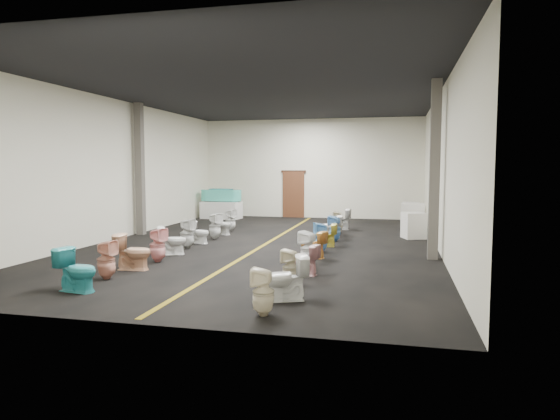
# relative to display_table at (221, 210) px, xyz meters

# --- Properties ---
(floor) EXTENTS (16.00, 16.00, 0.00)m
(floor) POSITION_rel_display_table_xyz_m (3.86, -6.64, -0.39)
(floor) COLOR black
(floor) RESTS_ON ground
(ceiling) EXTENTS (16.00, 16.00, 0.00)m
(ceiling) POSITION_rel_display_table_xyz_m (3.86, -6.64, 4.11)
(ceiling) COLOR black
(ceiling) RESTS_ON ground
(wall_back) EXTENTS (10.00, 0.00, 10.00)m
(wall_back) POSITION_rel_display_table_xyz_m (3.86, 1.36, 1.86)
(wall_back) COLOR beige
(wall_back) RESTS_ON ground
(wall_front) EXTENTS (10.00, 0.00, 10.00)m
(wall_front) POSITION_rel_display_table_xyz_m (3.86, -14.64, 1.86)
(wall_front) COLOR beige
(wall_front) RESTS_ON ground
(wall_left) EXTENTS (0.00, 16.00, 16.00)m
(wall_left) POSITION_rel_display_table_xyz_m (-1.14, -6.64, 1.86)
(wall_left) COLOR beige
(wall_left) RESTS_ON ground
(wall_right) EXTENTS (0.00, 16.00, 16.00)m
(wall_right) POSITION_rel_display_table_xyz_m (8.86, -6.64, 1.86)
(wall_right) COLOR beige
(wall_right) RESTS_ON ground
(aisle_stripe) EXTENTS (0.12, 15.60, 0.01)m
(aisle_stripe) POSITION_rel_display_table_xyz_m (3.86, -6.64, -0.38)
(aisle_stripe) COLOR #7E6612
(aisle_stripe) RESTS_ON floor
(back_door) EXTENTS (1.00, 0.10, 2.10)m
(back_door) POSITION_rel_display_table_xyz_m (3.06, 1.30, 0.66)
(back_door) COLOR #562D19
(back_door) RESTS_ON floor
(door_frame) EXTENTS (1.15, 0.08, 0.10)m
(door_frame) POSITION_rel_display_table_xyz_m (3.06, 1.31, 1.73)
(door_frame) COLOR #331C11
(door_frame) RESTS_ON back_door
(column_left) EXTENTS (0.25, 0.25, 4.50)m
(column_left) POSITION_rel_display_table_xyz_m (-0.89, -5.64, 1.86)
(column_left) COLOR #59544C
(column_left) RESTS_ON floor
(column_right) EXTENTS (0.25, 0.25, 4.50)m
(column_right) POSITION_rel_display_table_xyz_m (8.61, -8.14, 1.86)
(column_right) COLOR #59544C
(column_right) RESTS_ON floor
(display_table) EXTENTS (1.81, 1.03, 0.77)m
(display_table) POSITION_rel_display_table_xyz_m (0.00, 0.00, 0.00)
(display_table) COLOR white
(display_table) RESTS_ON floor
(bathtub) EXTENTS (1.86, 0.71, 0.55)m
(bathtub) POSITION_rel_display_table_xyz_m (-0.00, 0.00, 0.68)
(bathtub) COLOR #45C9B1
(bathtub) RESTS_ON display_table
(appliance_crate_a) EXTENTS (0.84, 0.84, 0.85)m
(appliance_crate_a) POSITION_rel_display_table_xyz_m (8.26, -4.47, 0.04)
(appliance_crate_a) COLOR silver
(appliance_crate_a) RESTS_ON floor
(appliance_crate_b) EXTENTS (0.81, 0.81, 1.07)m
(appliance_crate_b) POSITION_rel_display_table_xyz_m (8.26, -3.51, 0.15)
(appliance_crate_b) COLOR silver
(appliance_crate_b) RESTS_ON floor
(appliance_crate_c) EXTENTS (0.78, 0.78, 0.77)m
(appliance_crate_c) POSITION_rel_display_table_xyz_m (8.26, -1.94, -0.00)
(appliance_crate_c) COLOR white
(appliance_crate_c) RESTS_ON floor
(appliance_crate_d) EXTENTS (0.67, 0.67, 0.91)m
(appliance_crate_d) POSITION_rel_display_table_xyz_m (8.26, -0.58, 0.07)
(appliance_crate_d) COLOR silver
(appliance_crate_d) RESTS_ON floor
(toilet_left_0) EXTENTS (0.87, 0.57, 0.82)m
(toilet_left_0) POSITION_rel_display_table_xyz_m (1.88, -13.12, 0.03)
(toilet_left_0) COLOR teal
(toilet_left_0) RESTS_ON floor
(toilet_left_1) EXTENTS (0.40, 0.39, 0.82)m
(toilet_left_1) POSITION_rel_display_table_xyz_m (1.84, -12.08, 0.03)
(toilet_left_1) COLOR #E7A086
(toilet_left_1) RESTS_ON floor
(toilet_left_2) EXTENTS (0.86, 0.55, 0.83)m
(toilet_left_2) POSITION_rel_display_table_xyz_m (1.89, -11.09, 0.03)
(toilet_left_2) COLOR #E3AA82
(toilet_left_2) RESTS_ON floor
(toilet_left_3) EXTENTS (0.47, 0.47, 0.85)m
(toilet_left_3) POSITION_rel_display_table_xyz_m (2.00, -10.11, 0.04)
(toilet_left_3) COLOR pink
(toilet_left_3) RESTS_ON floor
(toilet_left_4) EXTENTS (0.86, 0.69, 0.76)m
(toilet_left_4) POSITION_rel_display_table_xyz_m (1.89, -9.06, -0.00)
(toilet_left_4) COLOR white
(toilet_left_4) RESTS_ON floor
(toilet_left_5) EXTENTS (0.43, 0.42, 0.86)m
(toilet_left_5) POSITION_rel_display_table_xyz_m (1.87, -8.06, 0.04)
(toilet_left_5) COLOR silver
(toilet_left_5) RESTS_ON floor
(toilet_left_6) EXTENTS (0.73, 0.51, 0.68)m
(toilet_left_6) POSITION_rel_display_table_xyz_m (1.84, -7.08, -0.05)
(toilet_left_6) COLOR white
(toilet_left_6) RESTS_ON floor
(toilet_left_7) EXTENTS (0.51, 0.51, 0.85)m
(toilet_left_7) POSITION_rel_display_table_xyz_m (1.99, -6.12, 0.04)
(toilet_left_7) COLOR white
(toilet_left_7) RESTS_ON floor
(toilet_left_8) EXTENTS (0.79, 0.61, 0.71)m
(toilet_left_8) POSITION_rel_display_table_xyz_m (1.86, -5.03, -0.03)
(toilet_left_8) COLOR silver
(toilet_left_8) RESTS_ON floor
(toilet_left_9) EXTENTS (0.47, 0.46, 0.81)m
(toilet_left_9) POSITION_rel_display_table_xyz_m (1.83, -4.09, 0.02)
(toilet_left_9) COLOR white
(toilet_left_9) RESTS_ON floor
(toilet_right_0) EXTENTS (0.37, 0.36, 0.77)m
(toilet_right_0) POSITION_rel_display_table_xyz_m (5.68, -13.81, -0.00)
(toilet_right_0) COLOR #EEE2C2
(toilet_right_0) RESTS_ON floor
(toilet_right_1) EXTENTS (0.90, 0.71, 0.80)m
(toilet_right_1) POSITION_rel_display_table_xyz_m (5.83, -12.86, 0.02)
(toilet_right_1) COLOR white
(toilet_right_1) RESTS_ON floor
(toilet_right_2) EXTENTS (0.38, 0.37, 0.73)m
(toilet_right_2) POSITION_rel_display_table_xyz_m (5.69, -11.77, -0.02)
(toilet_right_2) COLOR beige
(toilet_right_2) RESTS_ON floor
(toilet_right_3) EXTENTS (0.73, 0.51, 0.67)m
(toilet_right_3) POSITION_rel_display_table_xyz_m (5.77, -10.75, -0.05)
(toilet_right_3) COLOR #D19296
(toilet_right_3) RESTS_ON floor
(toilet_right_4) EXTENTS (0.50, 0.49, 0.84)m
(toilet_right_4) POSITION_rel_display_table_xyz_m (5.70, -9.79, 0.03)
(toilet_right_4) COLOR white
(toilet_right_4) RESTS_ON floor
(toilet_right_5) EXTENTS (0.77, 0.57, 0.70)m
(toilet_right_5) POSITION_rel_display_table_xyz_m (5.63, -8.70, -0.04)
(toilet_right_5) COLOR gold
(toilet_right_5) RESTS_ON floor
(toilet_right_6) EXTENTS (0.49, 0.49, 0.81)m
(toilet_right_6) POSITION_rel_display_table_xyz_m (5.70, -7.72, 0.02)
(toilet_right_6) COLOR #6AADE1
(toilet_right_6) RESTS_ON floor
(toilet_right_7) EXTENTS (0.67, 0.40, 0.68)m
(toilet_right_7) POSITION_rel_display_table_xyz_m (5.68, -6.80, -0.05)
(toilet_right_7) COLOR yellow
(toilet_right_7) RESTS_ON floor
(toilet_right_8) EXTENTS (0.46, 0.45, 0.81)m
(toilet_right_8) POSITION_rel_display_table_xyz_m (5.83, -5.71, 0.02)
(toilet_right_8) COLOR #6298CD
(toilet_right_8) RESTS_ON floor
(toilet_right_9) EXTENTS (0.76, 0.49, 0.73)m
(toilet_right_9) POSITION_rel_display_table_xyz_m (5.60, -4.78, -0.02)
(toilet_right_9) COLOR white
(toilet_right_9) RESTS_ON floor
(toilet_right_10) EXTENTS (0.40, 0.40, 0.79)m
(toilet_right_10) POSITION_rel_display_table_xyz_m (5.71, -3.81, 0.01)
(toilet_right_10) COLOR beige
(toilet_right_10) RESTS_ON floor
(toilet_right_11) EXTENTS (0.79, 0.48, 0.78)m
(toilet_right_11) POSITION_rel_display_table_xyz_m (5.66, -2.72, 0.00)
(toilet_right_11) COLOR silver
(toilet_right_11) RESTS_ON floor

